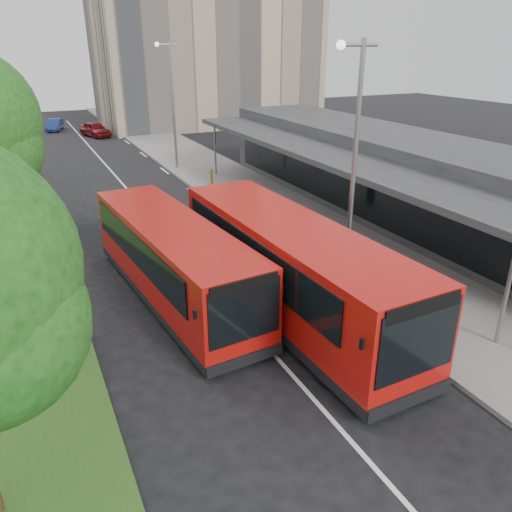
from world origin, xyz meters
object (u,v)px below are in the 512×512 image
Objects in this scene: litter_bin at (283,208)px; car_far at (55,125)px; lamp_post_far at (171,98)px; car_near at (95,129)px; bus_second at (174,261)px; bus_main at (291,270)px; bollard at (211,177)px; lamp_post_near at (353,155)px.

litter_bin is 34.64m from car_far.
lamp_post_far is 2.04× the size of car_near.
bus_second is 2.51× the size of car_near.
bus_main is 11.30× the size of bollard.
lamp_post_far is at bearing 90.00° from lamp_post_near.
litter_bin is at bearing -99.10° from car_near.
bus_second is 39.64m from car_far.
car_near is at bearing 99.00° from litter_bin.
bollard is 27.51m from car_far.
litter_bin is 28.77m from car_near.
lamp_post_near is 0.74× the size of bus_main.
lamp_post_far is 16.75m from car_near.
car_near is at bearing 87.91° from bus_main.
litter_bin is (7.28, 5.83, -0.84)m from bus_second.
car_near is (-3.41, 21.35, 0.04)m from bollard.
bus_second is (-2.98, 2.57, -0.16)m from bus_main.
litter_bin is (4.30, 8.40, -1.00)m from bus_main.
lamp_post_near is 2.04× the size of car_near.
bus_main reaches higher than bus_second.
bus_main is 3.93m from bus_second.
bus_main is (-2.61, -20.81, -3.16)m from lamp_post_far.
bus_second is at bearing -112.74° from car_near.
bollard is (6.19, 12.89, -0.77)m from bus_second.
lamp_post_near is at bearing -103.64° from car_near.
bus_second is 34.37m from car_near.
lamp_post_near reaches higher than litter_bin.
lamp_post_near is 36.34m from car_near.
lamp_post_far is 8.34× the size of bollard.
bus_main is at bearing -162.86° from lamp_post_near.
litter_bin is at bearing 60.49° from bus_main.
lamp_post_near and lamp_post_far have the same top height.
bus_main is at bearing -46.01° from bus_second.
bollard is 0.28× the size of car_far.
bus_main is 15.82m from bollard.
car_far reaches higher than bollard.
lamp_post_far is at bearing 67.73° from bus_second.
lamp_post_near reaches higher than car_near.
lamp_post_far reaches higher than bus_main.
lamp_post_near is 2.36× the size of car_far.
car_far is (-7.58, 33.80, -0.00)m from litter_bin.
litter_bin is at bearing -81.22° from bollard.
lamp_post_far is at bearing 96.40° from bollard.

